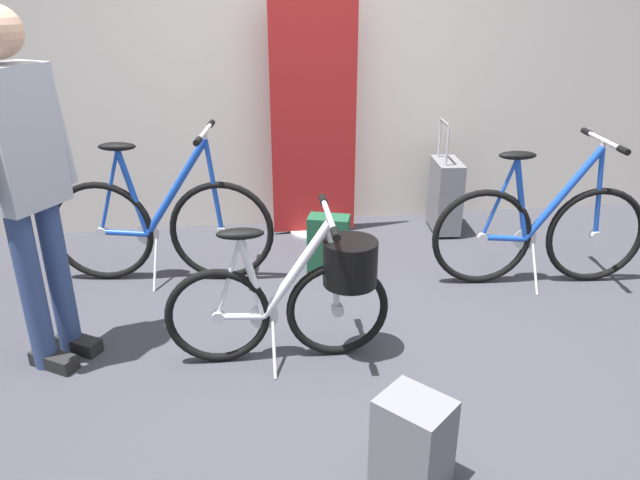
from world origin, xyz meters
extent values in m
plane|color=#38383F|center=(0.00, 0.00, 0.00)|extent=(6.85, 6.85, 0.00)
cube|color=silver|center=(0.00, 2.10, 1.37)|extent=(6.85, 0.10, 2.74)
cylinder|color=#B7B7BC|center=(0.02, 1.80, 0.01)|extent=(0.36, 0.36, 0.02)
cube|color=#A51E1E|center=(0.02, 1.80, 0.86)|extent=(0.60, 0.02, 1.68)
torus|color=black|center=(-0.09, 0.18, 0.25)|extent=(0.50, 0.06, 0.50)
cylinder|color=#B7B7BC|center=(-0.09, 0.18, 0.25)|extent=(0.06, 0.05, 0.06)
torus|color=black|center=(-0.67, 0.20, 0.25)|extent=(0.50, 0.06, 0.50)
cylinder|color=#B7B7BC|center=(-0.67, 0.20, 0.25)|extent=(0.06, 0.05, 0.06)
cylinder|color=silver|center=(-0.56, 0.20, 0.24)|extent=(0.22, 0.04, 0.05)
cylinder|color=silver|center=(-0.29, 0.19, 0.47)|extent=(0.35, 0.06, 0.49)
cylinder|color=silver|center=(-0.50, 0.20, 0.45)|extent=(0.13, 0.04, 0.42)
cylinder|color=silver|center=(-0.56, 0.20, 0.24)|extent=(0.22, 0.03, 0.04)
cylinder|color=silver|center=(-0.12, 0.18, 0.48)|extent=(0.08, 0.03, 0.45)
cylinder|color=silver|center=(-0.61, 0.20, 0.45)|extent=(0.15, 0.03, 0.41)
ellipsoid|color=black|center=(-0.54, 0.20, 0.67)|extent=(0.22, 0.10, 0.05)
cylinder|color=#B7B7BC|center=(-0.14, 0.18, 0.72)|extent=(0.03, 0.03, 0.04)
cylinder|color=#B7B7BC|center=(-0.14, 0.18, 0.74)|extent=(0.04, 0.44, 0.03)
cylinder|color=black|center=(-0.15, -0.04, 0.74)|extent=(0.04, 0.09, 0.04)
cylinder|color=black|center=(-0.13, 0.40, 0.74)|extent=(0.04, 0.09, 0.04)
cylinder|color=#B7B7BC|center=(-0.45, 0.19, 0.24)|extent=(0.14, 0.02, 0.14)
cylinder|color=#B7B7BC|center=(-0.41, 0.10, 0.11)|extent=(0.02, 0.19, 0.24)
cylinder|color=black|center=(-0.03, 0.18, 0.50)|extent=(0.27, 0.27, 0.22)
torus|color=black|center=(1.60, 0.75, 0.30)|extent=(0.61, 0.11, 0.61)
cylinder|color=#B7B7BC|center=(1.60, 0.75, 0.30)|extent=(0.07, 0.06, 0.06)
torus|color=black|center=(0.91, 0.83, 0.30)|extent=(0.61, 0.11, 0.61)
cylinder|color=#B7B7BC|center=(0.91, 0.83, 0.30)|extent=(0.07, 0.06, 0.06)
cylinder|color=#1947B2|center=(1.04, 0.81, 0.30)|extent=(0.27, 0.06, 0.05)
cylinder|color=#1947B2|center=(1.36, 0.78, 0.57)|extent=(0.42, 0.09, 0.59)
cylinder|color=#1947B2|center=(1.12, 0.80, 0.54)|extent=(0.15, 0.05, 0.51)
cylinder|color=#1947B2|center=(1.04, 0.81, 0.30)|extent=(0.27, 0.05, 0.04)
cylinder|color=#1947B2|center=(1.58, 0.75, 0.58)|extent=(0.09, 0.04, 0.55)
cylinder|color=#1947B2|center=(0.99, 0.82, 0.55)|extent=(0.18, 0.04, 0.49)
ellipsoid|color=black|center=(1.06, 0.81, 0.81)|extent=(0.23, 0.11, 0.05)
cylinder|color=#B7B7BC|center=(1.55, 0.76, 0.87)|extent=(0.03, 0.03, 0.04)
cylinder|color=#B7B7BC|center=(1.55, 0.76, 0.89)|extent=(0.07, 0.44, 0.03)
cylinder|color=black|center=(1.52, 0.54, 0.89)|extent=(0.05, 0.09, 0.04)
cylinder|color=black|center=(1.57, 0.98, 0.89)|extent=(0.05, 0.09, 0.04)
cylinder|color=#B7B7BC|center=(1.17, 0.80, 0.29)|extent=(0.14, 0.03, 0.14)
cylinder|color=#B7B7BC|center=(1.21, 0.70, 0.14)|extent=(0.04, 0.19, 0.28)
torus|color=black|center=(-0.65, 1.12, 0.32)|extent=(0.64, 0.13, 0.64)
cylinder|color=#B7B7BC|center=(-0.65, 1.12, 0.32)|extent=(0.07, 0.06, 0.06)
torus|color=black|center=(-1.37, 1.22, 0.32)|extent=(0.64, 0.13, 0.64)
cylinder|color=#B7B7BC|center=(-1.37, 1.22, 0.32)|extent=(0.07, 0.06, 0.06)
cylinder|color=#1947B2|center=(-1.23, 1.20, 0.31)|extent=(0.28, 0.08, 0.05)
cylinder|color=#1947B2|center=(-0.90, 1.15, 0.60)|extent=(0.43, 0.11, 0.61)
cylinder|color=#1947B2|center=(-1.15, 1.19, 0.57)|extent=(0.16, 0.06, 0.53)
cylinder|color=#1947B2|center=(-1.23, 1.20, 0.31)|extent=(0.28, 0.07, 0.04)
cylinder|color=#1947B2|center=(-0.67, 1.12, 0.61)|extent=(0.09, 0.04, 0.58)
cylinder|color=#1947B2|center=(-1.29, 1.21, 0.57)|extent=(0.18, 0.05, 0.52)
ellipsoid|color=black|center=(-1.21, 1.20, 0.85)|extent=(0.23, 0.12, 0.05)
cylinder|color=#B7B7BC|center=(-0.70, 1.12, 0.91)|extent=(0.03, 0.03, 0.04)
cylinder|color=#B7B7BC|center=(-0.70, 1.12, 0.93)|extent=(0.09, 0.44, 0.03)
cylinder|color=black|center=(-0.74, 0.91, 0.93)|extent=(0.05, 0.09, 0.04)
cylinder|color=black|center=(-0.67, 1.34, 0.93)|extent=(0.05, 0.09, 0.04)
cylinder|color=#B7B7BC|center=(-1.10, 1.18, 0.30)|extent=(0.14, 0.04, 0.14)
cylinder|color=#B7B7BC|center=(-1.06, 1.09, 0.14)|extent=(0.04, 0.19, 0.30)
cylinder|color=navy|center=(-1.51, 0.30, 0.40)|extent=(0.11, 0.11, 0.80)
cube|color=black|center=(-1.47, 0.27, 0.04)|extent=(0.25, 0.21, 0.07)
cylinder|color=navy|center=(-1.42, 0.44, 0.40)|extent=(0.11, 0.11, 0.80)
cube|color=black|center=(-1.38, 0.41, 0.04)|extent=(0.25, 0.21, 0.07)
cube|color=#999EA8|center=(-1.47, 0.37, 1.10)|extent=(0.34, 0.38, 0.61)
cylinder|color=#999EA8|center=(-1.34, 0.54, 1.10)|extent=(0.11, 0.07, 0.52)
cube|color=slate|center=(0.98, 1.69, 0.28)|extent=(0.21, 0.38, 0.52)
cylinder|color=#B7B7BC|center=(0.93, 1.58, 0.68)|extent=(0.02, 0.02, 0.28)
cylinder|color=#B7B7BC|center=(0.95, 1.80, 0.68)|extent=(0.02, 0.02, 0.28)
cylinder|color=slate|center=(0.94, 1.69, 0.82)|extent=(0.04, 0.23, 0.02)
cylinder|color=black|center=(1.02, 1.55, 0.02)|extent=(0.04, 0.02, 0.04)
cylinder|color=black|center=(1.05, 1.81, 0.02)|extent=(0.04, 0.02, 0.04)
cube|color=#19472D|center=(0.02, 1.14, 0.19)|extent=(0.29, 0.22, 0.37)
cube|color=#1F5939|center=(0.05, 1.22, 0.13)|extent=(0.18, 0.09, 0.16)
cube|color=slate|center=(0.03, -0.69, 0.18)|extent=(0.32, 0.32, 0.36)
cube|color=gray|center=(0.12, -0.61, 0.12)|extent=(0.14, 0.15, 0.16)
camera|label=1|loc=(-0.56, -2.34, 1.71)|focal=33.79mm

